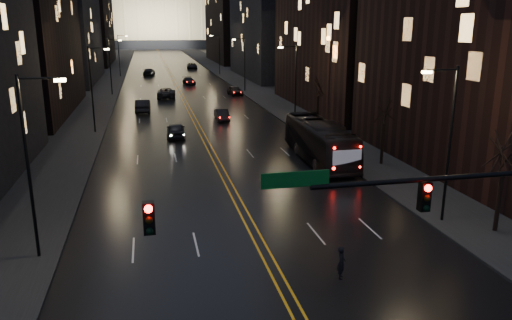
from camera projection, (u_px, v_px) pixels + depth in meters
road at (166, 65)px, 139.94m from camera, size 20.00×320.00×0.02m
sidewalk_left at (114, 66)px, 137.05m from camera, size 8.00×320.00×0.16m
sidewalk_right at (215, 64)px, 142.79m from camera, size 8.00×320.00×0.16m
center_line at (166, 65)px, 139.93m from camera, size 0.62×320.00×0.01m
building_left_mid at (10, 0)px, 60.30m from camera, size 12.00×30.00×28.00m
building_left_far at (62, 30)px, 97.18m from camera, size 12.00×34.00×20.00m
building_left_dist at (88, 21)px, 141.92m from camera, size 12.00×40.00×24.00m
building_right_near at (502, 13)px, 37.37m from camera, size 12.00×26.00×24.00m
building_right_mid at (271, 15)px, 105.00m from camera, size 12.00×34.00×26.00m
building_right_dist at (233, 25)px, 150.78m from camera, size 12.00×40.00×22.00m
capitol at (154, 12)px, 248.57m from camera, size 90.00×50.00×58.50m
traffic_signal at (486, 205)px, 17.23m from camera, size 17.29×0.45×7.00m
streetlamp_right_near at (447, 137)px, 27.68m from camera, size 2.13×0.25×9.00m
streetlamp_left_near at (31, 159)px, 23.25m from camera, size 2.13×0.25×9.00m
streetlamp_right_mid at (294, 80)px, 55.96m from camera, size 2.13×0.25×9.00m
streetlamp_left_mid at (93, 85)px, 51.53m from camera, size 2.13×0.25×9.00m
streetlamp_right_far at (244, 61)px, 84.25m from camera, size 2.13×0.25×9.00m
streetlamp_left_far at (111, 64)px, 79.82m from camera, size 2.13×0.25×9.00m
streetlamp_right_dist at (219, 52)px, 112.53m from camera, size 2.13×0.25×9.00m
streetlamp_left_dist at (120, 53)px, 108.11m from camera, size 2.13×0.25×9.00m
tree_right_near at (505, 154)px, 26.38m from camera, size 2.40×2.40×6.65m
tree_right_mid at (385, 111)px, 39.58m from camera, size 2.40×2.40×6.65m
tree_right_far at (318, 87)px, 54.67m from camera, size 2.40×2.40×6.65m
bus at (319, 141)px, 41.71m from camera, size 3.21×12.33×3.41m
oncoming_car_a at (176, 130)px, 50.65m from camera, size 2.05×4.62×1.54m
oncoming_car_b at (143, 106)px, 65.24m from camera, size 1.97×5.23×1.70m
oncoming_car_c at (166, 93)px, 77.92m from camera, size 3.08×5.98×1.61m
oncoming_car_d at (149, 72)px, 112.43m from camera, size 2.96×5.74×1.59m
receding_car_a at (222, 115)px, 59.63m from camera, size 1.47×4.13×1.36m
receding_car_b at (235, 91)px, 80.72m from camera, size 2.32×4.67×1.53m
receding_car_c at (189, 81)px, 95.37m from camera, size 2.42×4.86×1.36m
receding_car_d at (192, 66)px, 128.95m from camera, size 2.77×5.56×1.51m
pedestrian_a at (341, 263)px, 22.45m from camera, size 0.55×0.66×1.54m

